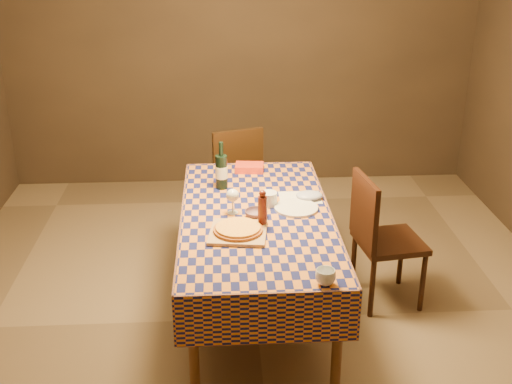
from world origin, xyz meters
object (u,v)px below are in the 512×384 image
cutting_board (238,233)px  white_plate (296,208)px  chair_right (379,233)px  wine_bottle (222,171)px  pizza (238,229)px  dining_table (256,225)px  chair_far (234,173)px  bowl (256,214)px

cutting_board → white_plate: cutting_board is taller
chair_right → wine_bottle: bearing=165.8°
pizza → white_plate: size_ratio=1.20×
dining_table → cutting_board: (-0.12, -0.27, 0.09)m
cutting_board → dining_table: bearing=65.1°
dining_table → chair_far: chair_far is taller
pizza → bowl: 0.26m
wine_bottle → cutting_board: bearing=-82.9°
dining_table → chair_right: chair_right is taller
dining_table → pizza: size_ratio=5.57×
wine_bottle → chair_far: wine_bottle is taller
chair_far → bowl: bearing=-85.7°
pizza → chair_far: bearing=89.5°
pizza → wine_bottle: size_ratio=1.01×
bowl → white_plate: bearing=21.6°
wine_bottle → white_plate: wine_bottle is taller
wine_bottle → white_plate: (0.47, -0.38, -0.12)m
pizza → chair_right: size_ratio=0.36×
dining_table → bowl: size_ratio=13.09×
chair_far → dining_table: bearing=-85.4°
dining_table → bowl: (-0.00, -0.04, 0.10)m
cutting_board → chair_far: (0.01, 1.61, -0.26)m
pizza → white_plate: (0.38, 0.33, -0.03)m
white_plate → chair_far: bearing=105.9°
pizza → chair_right: chair_right is taller
dining_table → wine_bottle: size_ratio=5.60×
cutting_board → chair_far: 1.63m
cutting_board → pizza: pizza is taller
chair_far → chair_right: (0.94, -1.17, 0.00)m
wine_bottle → bowl: bearing=-66.7°
cutting_board → bowl: bearing=62.1°
pizza → chair_right: (0.96, 0.44, -0.28)m
pizza → bowl: size_ratio=2.35×
white_plate → chair_right: chair_right is taller
dining_table → white_plate: (0.26, 0.06, 0.08)m
white_plate → chair_right: bearing=11.1°
cutting_board → pizza: bearing=0.0°
chair_far → cutting_board: bearing=-90.5°
wine_bottle → pizza: bearing=-82.9°
cutting_board → bowl: bowl is taller
bowl → chair_right: chair_right is taller
cutting_board → chair_right: 1.09m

